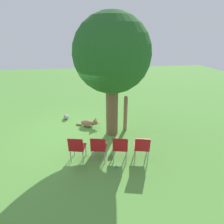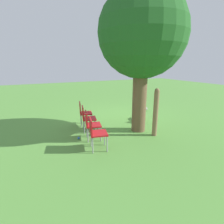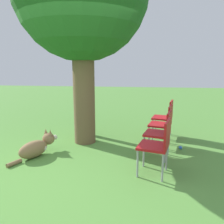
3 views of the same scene
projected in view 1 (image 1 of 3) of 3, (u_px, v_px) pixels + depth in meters
name	position (u px, v px, depth m)	size (l,w,h in m)	color
ground_plane	(80.00, 134.00, 6.87)	(30.00, 30.00, 0.00)	#56933D
oak_tree	(112.00, 56.00, 5.72)	(2.58, 2.58, 4.27)	brown
dog	(89.00, 123.00, 7.32)	(0.54, 0.99, 0.43)	olive
fence_post	(125.00, 113.00, 6.87)	(0.15, 0.15, 1.46)	#846647
red_chair_0	(77.00, 147.00, 5.21)	(0.51, 0.53, 0.84)	#B21419
red_chair_1	(99.00, 147.00, 5.21)	(0.51, 0.53, 0.84)	#B21419
red_chair_2	(120.00, 147.00, 5.22)	(0.51, 0.53, 0.84)	#B21419
red_chair_3	(142.00, 147.00, 5.22)	(0.51, 0.53, 0.84)	#B21419
tennis_ball	(116.00, 167.00, 5.09)	(0.07, 0.07, 0.07)	blue
garden_rock	(66.00, 117.00, 8.05)	(0.40, 0.21, 0.20)	gray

